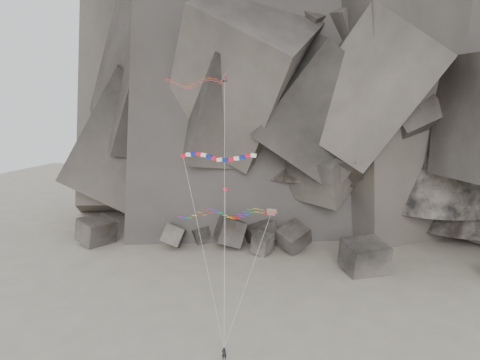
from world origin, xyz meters
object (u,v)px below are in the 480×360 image
(delta_kite, at_px, (191,82))
(banner_kite, at_px, (217,158))
(pennant_kite, at_px, (225,214))
(kite_flyer, at_px, (224,353))
(parafoil_kite, at_px, (221,213))

(delta_kite, xyz_separation_m, banner_kite, (3.80, -1.44, -8.96))
(delta_kite, height_order, banner_kite, delta_kite)
(delta_kite, xyz_separation_m, pennant_kite, (4.67, -1.29, -15.82))
(kite_flyer, xyz_separation_m, delta_kite, (-5.83, 5.25, 31.83))
(kite_flyer, distance_m, parafoil_kite, 16.69)
(banner_kite, bearing_deg, parafoil_kite, 91.83)
(delta_kite, xyz_separation_m, parafoil_kite, (3.67, 0.04, -16.15))
(banner_kite, bearing_deg, delta_kite, 155.83)
(parafoil_kite, distance_m, pennant_kite, 1.70)
(kite_flyer, height_order, banner_kite, banner_kite)
(banner_kite, bearing_deg, pennant_kite, 6.66)
(banner_kite, relative_size, pennant_kite, 1.24)
(banner_kite, distance_m, parafoil_kite, 7.34)
(kite_flyer, xyz_separation_m, pennant_kite, (-1.16, 3.96, 16.01))
(kite_flyer, height_order, delta_kite, delta_kite)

